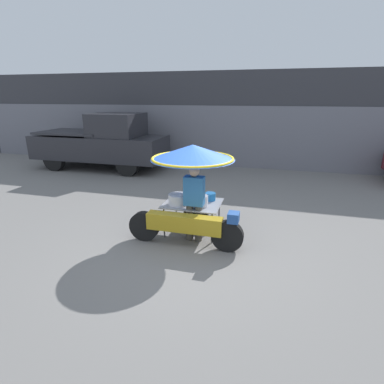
{
  "coord_description": "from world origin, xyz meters",
  "views": [
    {
      "loc": [
        1.32,
        -5.02,
        2.75
      ],
      "look_at": [
        -0.19,
        0.52,
        0.9
      ],
      "focal_mm": 28.0,
      "sensor_mm": 36.0,
      "label": 1
    }
  ],
  "objects": [
    {
      "name": "ground_plane",
      "position": [
        0.0,
        0.0,
        0.0
      ],
      "size": [
        36.0,
        36.0,
        0.0
      ],
      "primitive_type": "plane",
      "color": "slate"
    },
    {
      "name": "pickup_truck",
      "position": [
        -5.06,
        5.24,
        1.03
      ],
      "size": [
        5.14,
        1.84,
        2.14
      ],
      "color": "black",
      "rests_on": "ground"
    },
    {
      "name": "vendor_person",
      "position": [
        -0.07,
        0.22,
        0.84
      ],
      "size": [
        0.38,
        0.22,
        1.51
      ],
      "color": "#4C473D",
      "rests_on": "ground"
    },
    {
      "name": "shopfront_building",
      "position": [
        0.0,
        7.92,
        1.83
      ],
      "size": [
        28.0,
        2.06,
        3.68
      ],
      "color": "#38383D",
      "rests_on": "ground"
    },
    {
      "name": "vendor_motorcycle_cart",
      "position": [
        -0.19,
        0.47,
        1.36
      ],
      "size": [
        2.25,
        1.66,
        1.85
      ],
      "color": "black",
      "rests_on": "ground"
    }
  ]
}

